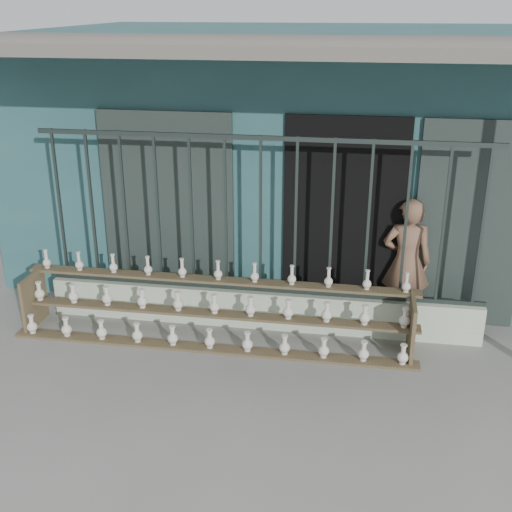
# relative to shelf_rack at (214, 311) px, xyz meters

# --- Properties ---
(ground) EXTENTS (60.00, 60.00, 0.00)m
(ground) POSITION_rel_shelf_rack_xyz_m (0.46, -0.89, -0.36)
(ground) COLOR slate
(workshop_building) EXTENTS (7.40, 6.60, 3.21)m
(workshop_building) POSITION_rel_shelf_rack_xyz_m (0.46, 3.34, 1.26)
(workshop_building) COLOR #275053
(workshop_building) RESTS_ON ground
(parapet_wall) EXTENTS (5.00, 0.20, 0.45)m
(parapet_wall) POSITION_rel_shelf_rack_xyz_m (0.46, 0.41, -0.13)
(parapet_wall) COLOR beige
(parapet_wall) RESTS_ON ground
(security_fence) EXTENTS (5.00, 0.04, 1.80)m
(security_fence) POSITION_rel_shelf_rack_xyz_m (0.46, 0.41, 0.99)
(security_fence) COLOR #283330
(security_fence) RESTS_ON parapet_wall
(shelf_rack) EXTENTS (4.50, 0.68, 0.85)m
(shelf_rack) POSITION_rel_shelf_rack_xyz_m (0.00, 0.00, 0.00)
(shelf_rack) COLOR brown
(shelf_rack) RESTS_ON ground
(elderly_woman) EXTENTS (0.56, 0.37, 1.53)m
(elderly_woman) POSITION_rel_shelf_rack_xyz_m (2.10, 0.79, 0.41)
(elderly_woman) COLOR brown
(elderly_woman) RESTS_ON ground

